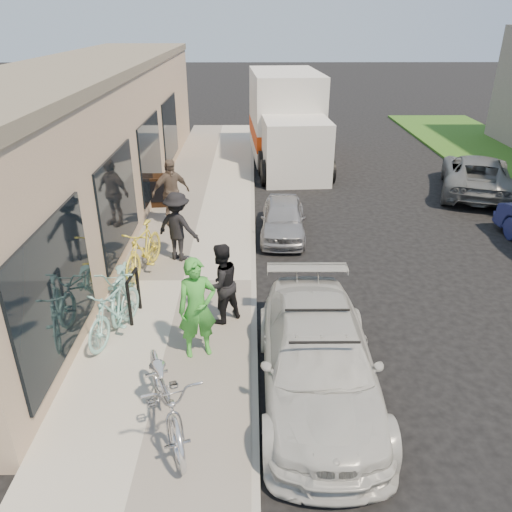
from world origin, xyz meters
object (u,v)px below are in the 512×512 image
object	(u,v)px
woman_rider	(197,308)
cruiser_bike_a	(114,310)
tandem_bike	(166,394)
moving_truck	(286,123)
cruiser_bike_b	(121,285)
bike_rack	(133,291)
man_standing	(221,284)
sandwich_board	(157,191)
cruiser_bike_c	(143,250)
sedan_silver	(283,218)
sedan_white	(318,360)
bystander_a	(178,227)
far_car_gray	(476,174)
bystander_b	(171,193)

from	to	relation	value
woman_rider	cruiser_bike_a	distance (m)	1.69
cruiser_bike_a	tandem_bike	bearing A→B (deg)	-43.99
woman_rider	cruiser_bike_a	bearing A→B (deg)	143.12
moving_truck	cruiser_bike_b	size ratio (longest dim) A/B	3.60
bike_rack	man_standing	world-z (taller)	man_standing
sandwich_board	cruiser_bike_c	distance (m)	4.28
tandem_bike	sedan_silver	bearing A→B (deg)	54.03
sedan_white	cruiser_bike_a	distance (m)	3.74
woman_rider	bystander_a	bearing A→B (deg)	85.19
sedan_silver	tandem_bike	xyz separation A→B (m)	(-2.03, -7.13, 0.24)
cruiser_bike_b	woman_rider	bearing A→B (deg)	-46.87
sandwich_board	man_standing	distance (m)	6.61
sandwich_board	woman_rider	size ratio (longest dim) A/B	0.54
bike_rack	far_car_gray	size ratio (longest dim) A/B	0.20
sandwich_board	bystander_a	distance (m)	3.74
bystander_a	moving_truck	bearing A→B (deg)	-81.79
bystander_b	far_car_gray	bearing A→B (deg)	-14.43
cruiser_bike_b	bystander_b	world-z (taller)	bystander_b
moving_truck	sandwich_board	bearing A→B (deg)	-128.97
tandem_bike	cruiser_bike_a	xyz separation A→B (m)	(-1.27, 2.26, -0.06)
sedan_silver	bike_rack	bearing A→B (deg)	-122.39
tandem_bike	bystander_b	xyz separation A→B (m)	(-1.00, 7.58, 0.34)
bystander_a	man_standing	bearing A→B (deg)	139.69
sedan_silver	moving_truck	distance (m)	7.84
cruiser_bike_a	bystander_b	world-z (taller)	bystander_b
woman_rider	bystander_b	world-z (taller)	bystander_b
moving_truck	bystander_b	xyz separation A→B (m)	(-3.60, -7.30, -0.44)
bystander_a	cruiser_bike_c	bearing A→B (deg)	71.80
cruiser_bike_a	bystander_b	size ratio (longest dim) A/B	0.94
moving_truck	cruiser_bike_a	xyz separation A→B (m)	(-3.86, -12.62, -0.84)
cruiser_bike_a	cruiser_bike_b	xyz separation A→B (m)	(-0.11, 0.93, -0.00)
moving_truck	sedan_silver	bearing A→B (deg)	-97.68
bike_rack	cruiser_bike_b	distance (m)	0.46
tandem_bike	man_standing	xyz separation A→B (m)	(0.61, 2.74, 0.21)
moving_truck	cruiser_bike_a	bearing A→B (deg)	-110.53
sedan_white	moving_truck	world-z (taller)	moving_truck
sedan_silver	woman_rider	world-z (taller)	woman_rider
sandwich_board	sedan_white	world-z (taller)	sedan_white
sedan_white	sedan_silver	world-z (taller)	sedan_white
sandwich_board	far_car_gray	size ratio (longest dim) A/B	0.21
far_car_gray	man_standing	world-z (taller)	man_standing
sandwich_board	woman_rider	world-z (taller)	woman_rider
bike_rack	woman_rider	distance (m)	1.80
woman_rider	bystander_b	xyz separation A→B (m)	(-1.28, 5.87, 0.02)
cruiser_bike_b	cruiser_bike_c	bearing A→B (deg)	78.99
sandwich_board	cruiser_bike_b	distance (m)	5.76
tandem_bike	cruiser_bike_c	bearing A→B (deg)	84.48
bike_rack	cruiser_bike_c	distance (m)	1.84
moving_truck	bystander_a	distance (m)	10.00
sedan_white	bystander_b	bearing A→B (deg)	116.03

